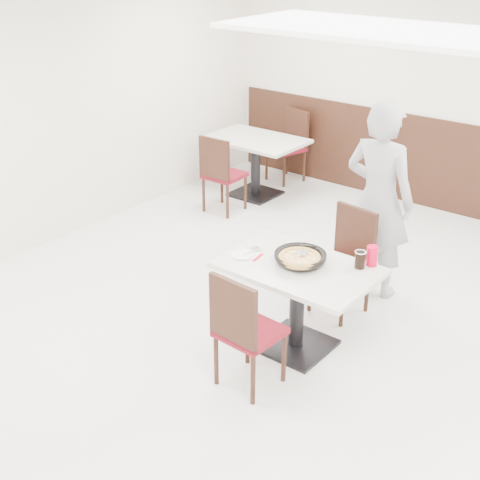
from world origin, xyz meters
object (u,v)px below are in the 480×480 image
Objects in this scene: main_table at (297,307)px; bg_table_left at (256,167)px; diner_person at (378,200)px; bg_chair_left_far at (286,147)px; cola_glass at (360,260)px; bg_chair_left_near at (224,173)px; chair_near at (250,329)px; side_plate at (243,255)px; chair_far at (340,264)px; pizza at (299,259)px; pizza_pan at (300,259)px; red_cup at (372,256)px.

main_table is 3.44m from bg_table_left.
diner_person is 3.10m from bg_chair_left_far.
cola_glass is 3.17m from bg_chair_left_near.
chair_near is at bearing -49.42° from bg_chair_left_near.
side_plate is at bearing -49.53° from bg_chair_left_near.
chair_far is 5.08× the size of side_plate.
diner_person is 2.73m from bg_table_left.
pizza is at bearing -47.28° from bg_table_left.
pizza is 0.26× the size of bg_table_left.
pizza_pan is at bearing 21.68° from side_plate.
red_cup is (0.45, 0.32, 0.04)m from pizza_pan.
side_plate is 3.28m from bg_table_left.
diner_person is at bearing -28.62° from bg_table_left.
cola_glass is 4.03m from bg_chair_left_far.
bg_chair_left_near is at bearing 140.77° from main_table.
chair_near is at bearing 135.40° from bg_chair_left_far.
bg_chair_left_near is (-2.33, 0.64, -0.44)m from diner_person.
diner_person is at bearing 92.18° from chair_near.
pizza_pan is 0.05m from pizza.
chair_near is 1.31m from chair_far.
chair_far is at bearing 91.70° from main_table.
chair_near is 3.40m from bg_chair_left_near.
bg_chair_left_near is 1.00× the size of bg_chair_left_far.
chair_near is at bearing -91.13° from pizza.
bg_chair_left_near reaches higher than bg_table_left.
diner_person is 1.92× the size of bg_chair_left_near.
side_plate is at bearing -164.20° from pizza.
pizza reaches higher than side_plate.
bg_chair_left_near is at bearing -88.29° from bg_table_left.
red_cup is at bearing 68.39° from chair_near.
cola_glass is 0.81× the size of red_cup.
chair_near reaches higher than main_table.
chair_far is (-0.02, 1.31, 0.00)m from chair_near.
main_table is at bearing -145.47° from cola_glass.
cola_glass is (0.39, 0.27, 0.44)m from main_table.
pizza is at bearing -139.71° from red_cup.
side_plate is 0.10× the size of diner_person.
bg_chair_left_far is (-2.34, 3.82, 0.00)m from chair_near.
main_table is at bearing -41.41° from bg_chair_left_near.
chair_far is 2.58m from bg_chair_left_near.
chair_near is 0.72m from pizza_pan.
bg_table_left is (-2.31, 1.83, -0.10)m from chair_far.
diner_person is (-0.42, 0.89, 0.08)m from red_cup.
main_table is 3.09× the size of pizza_pan.
diner_person is at bearing 71.18° from side_plate.
cola_glass is at bearing 25.45° from side_plate.
bg_table_left is at bearing 89.52° from bg_chair_left_near.
bg_chair_left_near is (-1.86, 2.02, -0.28)m from side_plate.
pizza_pan is at bearing -150.68° from cola_glass.
bg_chair_left_far reaches higher than main_table.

